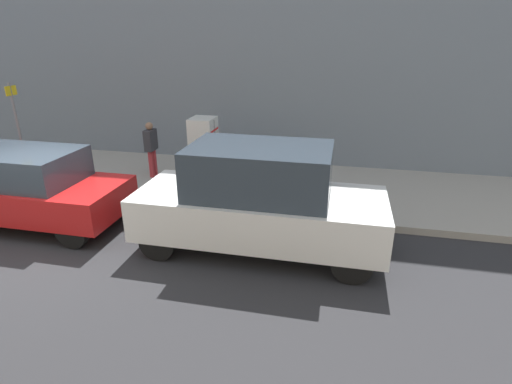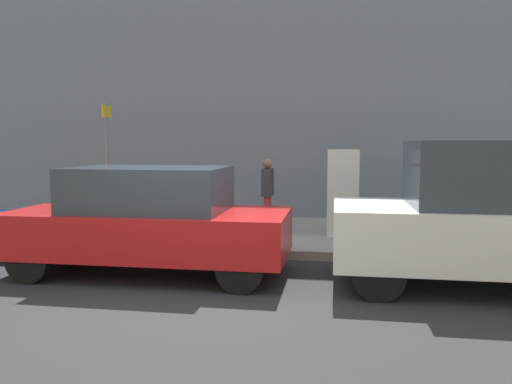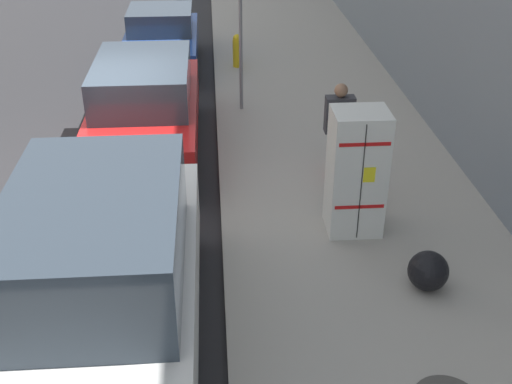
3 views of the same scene
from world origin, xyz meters
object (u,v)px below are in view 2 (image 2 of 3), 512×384
(discarded_refrigerator, at_px, (343,192))
(parked_suv_red, at_px, (150,220))
(parked_van_white, at_px, (505,216))
(trash_bag, at_px, (408,219))
(pedestrian_walking_far, at_px, (268,190))
(street_sign_post, at_px, (107,163))

(discarded_refrigerator, height_order, parked_suv_red, discarded_refrigerator)
(discarded_refrigerator, bearing_deg, parked_van_white, 35.62)
(discarded_refrigerator, distance_m, trash_bag, 1.72)
(pedestrian_walking_far, distance_m, parked_van_white, 5.07)
(pedestrian_walking_far, bearing_deg, discarded_refrigerator, -122.24)
(pedestrian_walking_far, xyz_separation_m, parked_suv_red, (3.23, -1.48, -0.20))
(street_sign_post, xyz_separation_m, pedestrian_walking_far, (-1.42, 3.06, -0.63))
(trash_bag, height_order, parked_suv_red, parked_suv_red)
(trash_bag, xyz_separation_m, pedestrian_walking_far, (0.60, -3.09, 0.67))
(street_sign_post, height_order, trash_bag, street_sign_post)
(parked_suv_red, bearing_deg, pedestrian_walking_far, 155.44)
(parked_van_white, bearing_deg, street_sign_post, -104.56)
(discarded_refrigerator, relative_size, parked_suv_red, 0.41)
(street_sign_post, relative_size, trash_bag, 5.44)
(trash_bag, bearing_deg, pedestrian_walking_far, -79.05)
(discarded_refrigerator, height_order, street_sign_post, street_sign_post)
(street_sign_post, xyz_separation_m, trash_bag, (-2.02, 6.14, -1.29))
(street_sign_post, bearing_deg, discarded_refrigerator, 106.23)
(discarded_refrigerator, bearing_deg, parked_suv_red, -44.42)
(trash_bag, relative_size, parked_van_white, 0.10)
(street_sign_post, distance_m, pedestrian_walking_far, 3.43)
(pedestrian_walking_far, height_order, parked_suv_red, pedestrian_walking_far)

